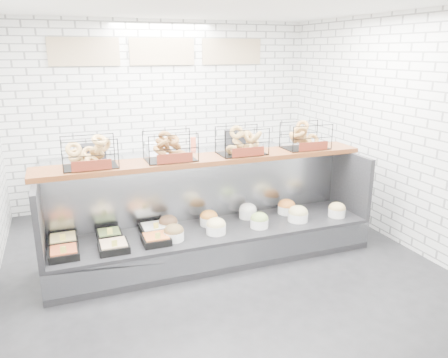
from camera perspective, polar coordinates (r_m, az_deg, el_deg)
name	(u,v)px	position (r m, az deg, el deg)	size (l,w,h in m)	color
ground	(222,268)	(5.36, -0.22, -11.57)	(5.50, 5.50, 0.00)	black
room_shell	(204,90)	(5.32, -2.58, 11.48)	(5.02, 5.51, 3.01)	silver
display_case	(212,232)	(5.50, -1.60, -6.98)	(4.00, 0.90, 1.20)	black
bagel_shelf	(207,147)	(5.34, -2.28, 4.18)	(4.10, 0.50, 0.40)	#512611
prep_counter	(171,178)	(7.35, -6.94, 0.14)	(4.00, 0.60, 1.20)	#93969B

